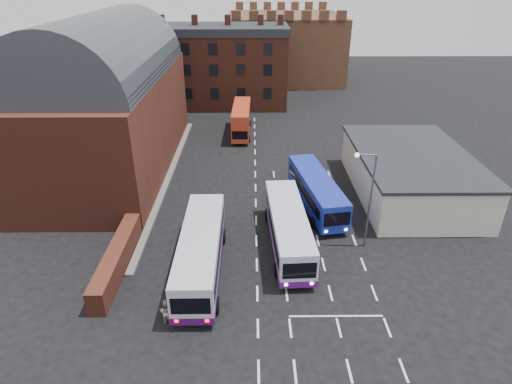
{
  "coord_description": "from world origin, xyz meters",
  "views": [
    {
      "loc": [
        -0.28,
        -23.48,
        19.58
      ],
      "look_at": [
        0.0,
        10.0,
        2.2
      ],
      "focal_mm": 30.0,
      "sensor_mm": 36.0,
      "label": 1
    }
  ],
  "objects_px": {
    "bus_white_inbound": "(288,227)",
    "bus_blue": "(316,190)",
    "bus_red_double": "(241,119)",
    "pedestrian_beige": "(166,311)",
    "street_lamp": "(368,192)",
    "pedestrian_red": "(180,300)",
    "bus_white_outbound": "(201,250)"
  },
  "relations": [
    {
      "from": "bus_blue",
      "to": "street_lamp",
      "type": "distance_m",
      "value": 7.6
    },
    {
      "from": "bus_red_double",
      "to": "pedestrian_beige",
      "type": "relative_size",
      "value": 5.6
    },
    {
      "from": "pedestrian_beige",
      "to": "pedestrian_red",
      "type": "bearing_deg",
      "value": -114.05
    },
    {
      "from": "bus_blue",
      "to": "pedestrian_red",
      "type": "relative_size",
      "value": 7.1
    },
    {
      "from": "pedestrian_red",
      "to": "street_lamp",
      "type": "bearing_deg",
      "value": -174.72
    },
    {
      "from": "bus_white_inbound",
      "to": "street_lamp",
      "type": "xyz_separation_m",
      "value": [
        5.86,
        0.03,
        2.98
      ]
    },
    {
      "from": "bus_red_double",
      "to": "street_lamp",
      "type": "distance_m",
      "value": 28.37
    },
    {
      "from": "bus_red_double",
      "to": "street_lamp",
      "type": "relative_size",
      "value": 1.21
    },
    {
      "from": "bus_white_inbound",
      "to": "pedestrian_red",
      "type": "distance_m",
      "value": 10.34
    },
    {
      "from": "bus_white_inbound",
      "to": "bus_blue",
      "type": "xyz_separation_m",
      "value": [
        3.06,
        6.41,
        -0.06
      ]
    },
    {
      "from": "bus_blue",
      "to": "pedestrian_beige",
      "type": "bearing_deg",
      "value": 42.84
    },
    {
      "from": "bus_white_outbound",
      "to": "pedestrian_red",
      "type": "height_order",
      "value": "bus_white_outbound"
    },
    {
      "from": "bus_red_double",
      "to": "bus_white_inbound",
      "type": "bearing_deg",
      "value": 100.24
    },
    {
      "from": "bus_white_outbound",
      "to": "bus_white_inbound",
      "type": "relative_size",
      "value": 1.03
    },
    {
      "from": "bus_red_double",
      "to": "street_lamp",
      "type": "height_order",
      "value": "street_lamp"
    },
    {
      "from": "bus_white_outbound",
      "to": "bus_white_inbound",
      "type": "distance_m",
      "value": 7.2
    },
    {
      "from": "bus_white_outbound",
      "to": "bus_white_inbound",
      "type": "bearing_deg",
      "value": 25.49
    },
    {
      "from": "bus_white_inbound",
      "to": "bus_blue",
      "type": "bearing_deg",
      "value": -118.78
    },
    {
      "from": "bus_red_double",
      "to": "pedestrian_beige",
      "type": "distance_m",
      "value": 34.84
    },
    {
      "from": "bus_white_inbound",
      "to": "pedestrian_beige",
      "type": "bearing_deg",
      "value": 41.95
    },
    {
      "from": "bus_white_inbound",
      "to": "street_lamp",
      "type": "distance_m",
      "value": 6.57
    },
    {
      "from": "bus_blue",
      "to": "bus_red_double",
      "type": "height_order",
      "value": "bus_red_double"
    },
    {
      "from": "bus_white_inbound",
      "to": "street_lamp",
      "type": "height_order",
      "value": "street_lamp"
    },
    {
      "from": "street_lamp",
      "to": "pedestrian_beige",
      "type": "xyz_separation_m",
      "value": [
        -14.0,
        -8.23,
        -3.95
      ]
    },
    {
      "from": "street_lamp",
      "to": "pedestrian_red",
      "type": "bearing_deg",
      "value": -151.72
    },
    {
      "from": "bus_red_double",
      "to": "pedestrian_beige",
      "type": "height_order",
      "value": "bus_red_double"
    },
    {
      "from": "bus_blue",
      "to": "street_lamp",
      "type": "bearing_deg",
      "value": 103.93
    },
    {
      "from": "bus_white_inbound",
      "to": "pedestrian_beige",
      "type": "height_order",
      "value": "bus_white_inbound"
    },
    {
      "from": "bus_white_inbound",
      "to": "pedestrian_red",
      "type": "xyz_separation_m",
      "value": [
        -7.42,
        -7.12,
        -1.04
      ]
    },
    {
      "from": "bus_blue",
      "to": "pedestrian_red",
      "type": "bearing_deg",
      "value": 42.55
    },
    {
      "from": "pedestrian_beige",
      "to": "bus_white_outbound",
      "type": "bearing_deg",
      "value": -98.57
    },
    {
      "from": "bus_white_outbound",
      "to": "pedestrian_beige",
      "type": "height_order",
      "value": "bus_white_outbound"
    }
  ]
}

